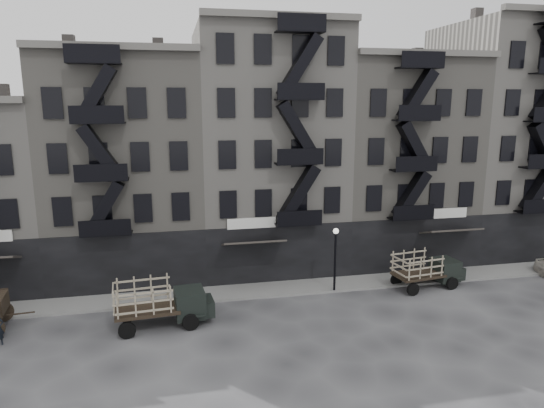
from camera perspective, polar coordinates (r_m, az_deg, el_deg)
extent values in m
plane|color=#38383A|center=(29.00, 3.27, -12.70)|extent=(140.00, 140.00, 0.00)
cube|color=slate|center=(32.30, 1.54, -9.86)|extent=(55.00, 2.50, 0.15)
cube|color=#4C4744|center=(36.94, -28.98, 11.32)|extent=(0.70, 0.70, 1.20)
cube|color=gray|center=(35.83, -16.59, 4.14)|extent=(10.00, 10.00, 15.00)
cube|color=black|center=(32.24, -16.70, -6.78)|extent=(10.00, 0.35, 4.00)
cube|color=#595651|center=(30.55, -18.30, 17.24)|extent=(10.00, 0.50, 0.40)
cube|color=#4C4744|center=(36.08, -22.36, 16.72)|extent=(0.70, 0.70, 1.20)
cube|color=#4C4744|center=(35.57, -13.21, 17.36)|extent=(0.70, 0.70, 1.20)
cube|color=#99958D|center=(36.25, -0.66, 6.32)|extent=(10.00, 10.00, 17.00)
cube|color=black|center=(32.83, 1.03, -5.91)|extent=(10.00, 0.35, 4.00)
cube|color=#595651|center=(31.43, 1.23, 21.34)|extent=(10.00, 0.50, 0.40)
cube|color=#4C4744|center=(36.02, -5.71, 20.75)|extent=(0.70, 0.70, 1.20)
cube|color=#4C4744|center=(37.03, 3.36, 20.55)|extent=(0.70, 0.70, 1.20)
cube|color=gray|center=(39.51, 13.78, 5.00)|extent=(10.00, 10.00, 15.00)
cube|color=black|center=(36.28, 16.68, -4.67)|extent=(10.00, 0.35, 4.00)
cube|color=#595651|center=(34.79, 18.21, 16.55)|extent=(10.00, 0.50, 0.40)
cube|color=#4C4744|center=(38.19, 10.16, 17.11)|extent=(0.70, 0.70, 1.20)
cube|color=#4C4744|center=(40.52, 17.71, 16.44)|extent=(0.70, 0.70, 1.20)
cube|color=#99958D|center=(44.58, 25.66, 6.87)|extent=(10.00, 10.00, 18.00)
cube|color=black|center=(41.89, 28.85, -3.46)|extent=(10.00, 0.35, 4.00)
cube|color=#4C4744|center=(43.20, 23.53, 19.74)|extent=(0.70, 0.70, 1.20)
cube|color=#4C4744|center=(46.47, 29.39, 18.61)|extent=(0.70, 0.70, 1.20)
cylinder|color=black|center=(31.39, 7.42, -6.87)|extent=(0.14, 0.14, 4.00)
sphere|color=silver|center=(30.77, 7.53, -3.17)|extent=(0.36, 0.36, 0.36)
cylinder|color=black|center=(31.54, -29.15, -11.00)|extent=(1.21, 0.21, 1.20)
cube|color=black|center=(30.17, -29.36, -10.15)|extent=(0.70, 1.79, 0.87)
cube|color=black|center=(27.72, -14.46, -11.92)|extent=(3.56, 2.29, 0.18)
cube|color=black|center=(27.83, -9.66, -11.38)|extent=(1.75, 1.93, 1.50)
cube|color=black|center=(28.05, -7.79, -11.78)|extent=(0.93, 1.56, 0.90)
cylinder|color=black|center=(27.20, -9.55, -13.56)|extent=(0.91, 0.30, 0.90)
cylinder|color=black|center=(29.01, -10.07, -11.90)|extent=(0.91, 0.30, 0.90)
cylinder|color=black|center=(27.06, -16.68, -14.07)|extent=(0.91, 0.30, 0.90)
cylinder|color=black|center=(28.87, -16.72, -12.36)|extent=(0.91, 0.30, 0.90)
cube|color=black|center=(33.51, 16.81, -7.94)|extent=(3.35, 2.25, 0.17)
cube|color=black|center=(34.73, 19.65, -7.26)|extent=(1.68, 1.84, 1.38)
cube|color=black|center=(35.34, 20.67, -7.48)|extent=(0.92, 1.47, 0.83)
cylinder|color=black|center=(34.24, 20.43, -8.75)|extent=(0.85, 0.31, 0.83)
cylinder|color=black|center=(35.56, 18.53, -7.83)|extent=(0.85, 0.31, 0.83)
cylinder|color=black|center=(32.45, 16.26, -9.62)|extent=(0.85, 0.31, 0.83)
cylinder|color=black|center=(33.84, 14.43, -8.60)|extent=(0.85, 0.31, 0.83)
imported|color=black|center=(29.00, -10.97, -11.03)|extent=(1.05, 0.96, 1.74)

